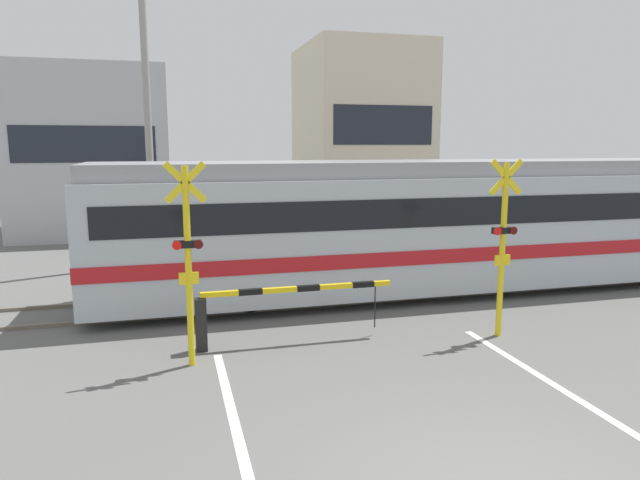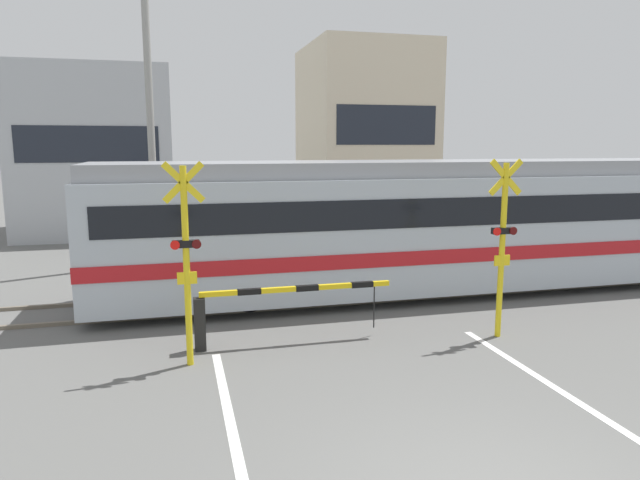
# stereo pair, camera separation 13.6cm
# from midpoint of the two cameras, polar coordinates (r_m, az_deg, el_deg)

# --- Properties ---
(rail_track_near) EXTENTS (50.00, 0.10, 0.08)m
(rail_track_near) POSITION_cam_midpoint_polar(r_m,az_deg,el_deg) (13.08, -0.03, -6.54)
(rail_track_near) COLOR #6B6051
(rail_track_near) RESTS_ON ground_plane
(rail_track_far) EXTENTS (50.00, 0.10, 0.08)m
(rail_track_far) POSITION_cam_midpoint_polar(r_m,az_deg,el_deg) (14.43, -1.45, -5.02)
(rail_track_far) COLOR #6B6051
(rail_track_far) RESTS_ON ground_plane
(commuter_train) EXTENTS (18.47, 2.87, 3.27)m
(commuter_train) POSITION_cam_midpoint_polar(r_m,az_deg,el_deg) (14.94, 15.01, 1.85)
(commuter_train) COLOR #ADB7C1
(commuter_train) RESTS_ON ground_plane
(crossing_barrier_near) EXTENTS (3.69, 0.20, 1.08)m
(crossing_barrier_near) POSITION_cam_midpoint_polar(r_m,az_deg,el_deg) (10.51, -6.21, -6.49)
(crossing_barrier_near) COLOR black
(crossing_barrier_near) RESTS_ON ground_plane
(crossing_barrier_far) EXTENTS (3.69, 0.20, 1.08)m
(crossing_barrier_far) POSITION_cam_midpoint_polar(r_m,az_deg,el_deg) (16.71, 2.64, -0.46)
(crossing_barrier_far) COLOR black
(crossing_barrier_far) RESTS_ON ground_plane
(crossing_signal_left) EXTENTS (0.68, 0.15, 3.40)m
(crossing_signal_left) POSITION_cam_midpoint_polar(r_m,az_deg,el_deg) (9.53, -12.84, -1.48)
(crossing_signal_left) COLOR yellow
(crossing_signal_left) RESTS_ON ground_plane
(crossing_signal_right) EXTENTS (0.68, 0.15, 3.40)m
(crossing_signal_right) POSITION_cam_midpoint_polar(r_m,az_deg,el_deg) (11.27, 18.12, -0.04)
(crossing_signal_right) COLOR yellow
(crossing_signal_right) RESTS_ON ground_plane
(pedestrian) EXTENTS (0.38, 0.22, 1.64)m
(pedestrian) POSITION_cam_midpoint_polar(r_m,az_deg,el_deg) (19.09, -6.57, 1.25)
(pedestrian) COLOR #23232D
(pedestrian) RESTS_ON ground_plane
(building_left_of_street) EXTENTS (5.99, 6.07, 6.69)m
(building_left_of_street) POSITION_cam_midpoint_polar(r_m,az_deg,el_deg) (25.89, -21.11, 8.18)
(building_left_of_street) COLOR #B2B7BC
(building_left_of_street) RESTS_ON ground_plane
(building_right_of_street) EXTENTS (5.21, 6.07, 8.13)m
(building_right_of_street) POSITION_cam_midpoint_polar(r_m,az_deg,el_deg) (27.18, 4.51, 10.33)
(building_right_of_street) COLOR beige
(building_right_of_street) RESTS_ON ground_plane
(utility_pole_streetside) EXTENTS (0.22, 0.22, 8.65)m
(utility_pole_streetside) POSITION_cam_midpoint_polar(r_m,az_deg,el_deg) (18.26, -16.38, 11.23)
(utility_pole_streetside) COLOR gray
(utility_pole_streetside) RESTS_ON ground_plane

